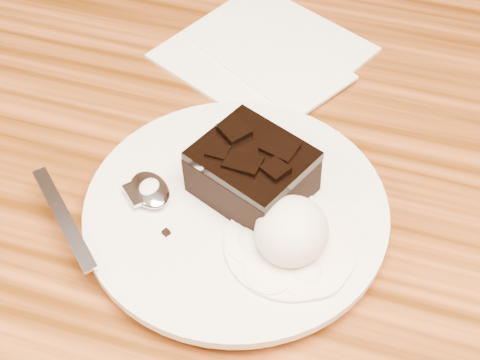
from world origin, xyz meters
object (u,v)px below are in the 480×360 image
(brownie, at_px, (252,175))
(plate, at_px, (236,214))
(ice_cream_scoop, at_px, (292,231))
(napkin, at_px, (264,51))
(spoon, at_px, (150,191))

(brownie, bearing_deg, plate, -109.73)
(plate, height_order, brownie, brownie)
(plate, bearing_deg, brownie, 70.27)
(plate, height_order, ice_cream_scoop, ice_cream_scoop)
(brownie, relative_size, napkin, 0.49)
(brownie, bearing_deg, napkin, 103.46)
(spoon, xyz_separation_m, napkin, (0.03, 0.22, -0.02))
(plate, distance_m, brownie, 0.04)
(ice_cream_scoop, bearing_deg, brownie, 134.74)
(brownie, xyz_separation_m, spoon, (-0.07, -0.03, -0.01))
(ice_cream_scoop, relative_size, napkin, 0.35)
(plate, relative_size, ice_cream_scoop, 4.12)
(spoon, relative_size, napkin, 1.00)
(brownie, xyz_separation_m, napkin, (-0.04, 0.19, -0.04))
(ice_cream_scoop, bearing_deg, spoon, 172.93)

